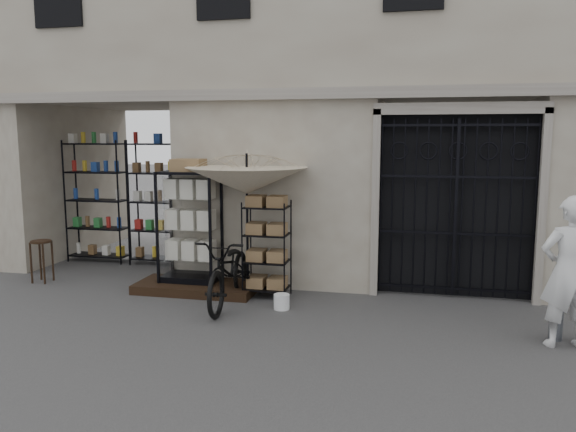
% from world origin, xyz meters
% --- Properties ---
extents(ground, '(80.00, 80.00, 0.00)m').
position_xyz_m(ground, '(0.00, 0.00, 0.00)').
color(ground, black).
rests_on(ground, ground).
extents(main_building, '(14.00, 4.00, 9.00)m').
position_xyz_m(main_building, '(0.00, 4.00, 4.50)').
color(main_building, '#A7A08F').
rests_on(main_building, ground).
extents(shop_recess, '(3.00, 1.70, 3.00)m').
position_xyz_m(shop_recess, '(-4.50, 2.80, 1.50)').
color(shop_recess, black).
rests_on(shop_recess, ground).
extents(shop_shelving, '(2.70, 0.50, 2.50)m').
position_xyz_m(shop_shelving, '(-4.55, 3.30, 1.25)').
color(shop_shelving, black).
rests_on(shop_shelving, ground).
extents(iron_gate, '(2.50, 0.21, 3.00)m').
position_xyz_m(iron_gate, '(1.75, 2.28, 1.50)').
color(iron_gate, black).
rests_on(iron_gate, ground).
extents(step_platform, '(2.00, 0.90, 0.15)m').
position_xyz_m(step_platform, '(-2.40, 1.55, 0.07)').
color(step_platform, black).
rests_on(step_platform, ground).
extents(display_cabinet, '(1.06, 0.83, 2.01)m').
position_xyz_m(display_cabinet, '(-2.54, 1.67, 0.98)').
color(display_cabinet, black).
rests_on(display_cabinet, step_platform).
extents(wire_rack, '(0.82, 0.71, 1.56)m').
position_xyz_m(wire_rack, '(-1.17, 1.52, 0.76)').
color(wire_rack, black).
rests_on(wire_rack, ground).
extents(market_umbrella, '(1.83, 1.87, 2.77)m').
position_xyz_m(market_umbrella, '(-1.51, 1.55, 1.99)').
color(market_umbrella, black).
rests_on(market_umbrella, ground).
extents(white_bucket, '(0.30, 0.30, 0.23)m').
position_xyz_m(white_bucket, '(-0.79, 0.93, 0.11)').
color(white_bucket, white).
rests_on(white_bucket, ground).
extents(bicycle, '(0.77, 1.11, 2.04)m').
position_xyz_m(bicycle, '(-1.62, 0.98, 0.00)').
color(bicycle, black).
rests_on(bicycle, ground).
extents(wooden_stool, '(0.43, 0.43, 0.75)m').
position_xyz_m(wooden_stool, '(-5.31, 1.54, 0.39)').
color(wooden_stool, black).
rests_on(wooden_stool, ground).
extents(steel_bollard, '(0.18, 0.18, 0.90)m').
position_xyz_m(steel_bollard, '(2.92, 0.44, 0.45)').
color(steel_bollard, slate).
rests_on(steel_bollard, ground).
extents(shopkeeper, '(1.11, 1.99, 0.45)m').
position_xyz_m(shopkeeper, '(2.96, 0.23, 0.00)').
color(shopkeeper, silver).
rests_on(shopkeeper, ground).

